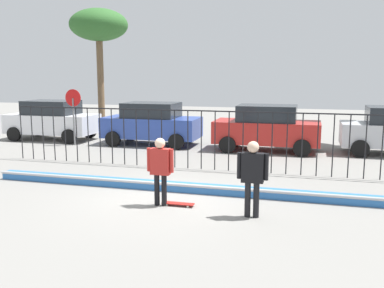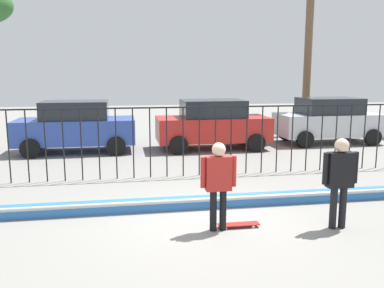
% 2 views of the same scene
% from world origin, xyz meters
% --- Properties ---
extents(ground_plane, '(60.00, 60.00, 0.00)m').
position_xyz_m(ground_plane, '(0.00, 0.00, 0.00)').
color(ground_plane, gray).
extents(bowl_coping_ledge, '(11.00, 0.40, 0.27)m').
position_xyz_m(bowl_coping_ledge, '(0.00, 0.75, 0.12)').
color(bowl_coping_ledge, '#2D6BB7').
rests_on(bowl_coping_ledge, ground).
extents(perimeter_fence, '(14.04, 0.04, 1.99)m').
position_xyz_m(perimeter_fence, '(-0.00, 3.57, 1.21)').
color(perimeter_fence, black).
rests_on(perimeter_fence, ground).
extents(skateboarder, '(0.67, 0.25, 1.67)m').
position_xyz_m(skateboarder, '(0.03, -0.61, 1.00)').
color(skateboarder, black).
rests_on(skateboarder, ground).
extents(skateboard, '(0.80, 0.20, 0.07)m').
position_xyz_m(skateboard, '(0.45, -0.54, 0.06)').
color(skateboard, '#A51E19').
rests_on(skateboard, ground).
extents(camera_operator, '(0.70, 0.26, 1.73)m').
position_xyz_m(camera_operator, '(2.30, -0.87, 1.04)').
color(camera_operator, black).
rests_on(camera_operator, ground).
extents(parked_car_blue, '(4.30, 2.12, 1.90)m').
position_xyz_m(parked_car_blue, '(-3.39, 7.86, 0.97)').
color(parked_car_blue, '#2D479E').
rests_on(parked_car_blue, ground).
extents(parked_car_red, '(4.30, 2.12, 1.90)m').
position_xyz_m(parked_car_red, '(1.76, 7.66, 0.97)').
color(parked_car_red, '#B2231E').
rests_on(parked_car_red, ground).
extents(parked_car_silver, '(4.30, 2.12, 1.90)m').
position_xyz_m(parked_car_silver, '(6.84, 8.12, 0.97)').
color(parked_car_silver, '#B7BABF').
rests_on(parked_car_silver, ground).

